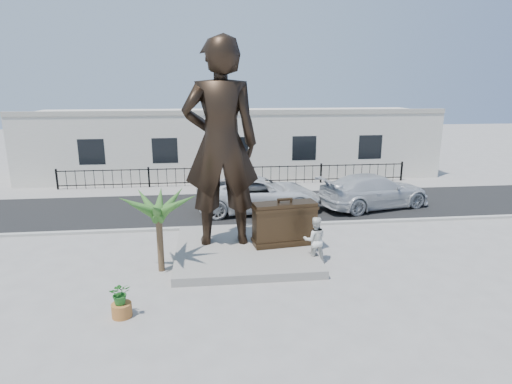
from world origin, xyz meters
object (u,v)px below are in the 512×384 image
(suitcase, at_px, (285,224))
(tourist, at_px, (315,240))
(statue, at_px, (221,144))
(car_white, at_px, (259,194))

(suitcase, bearing_deg, tourist, -58.64)
(statue, xyz_separation_m, suitcase, (2.36, -0.54, -3.02))
(statue, relative_size, suitcase, 3.24)
(car_white, bearing_deg, statue, 156.58)
(tourist, bearing_deg, statue, -23.36)
(tourist, xyz_separation_m, car_white, (-1.25, 6.73, 0.01))
(tourist, bearing_deg, car_white, -75.67)
(tourist, height_order, car_white, car_white)
(statue, distance_m, suitcase, 3.87)
(statue, relative_size, car_white, 1.23)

